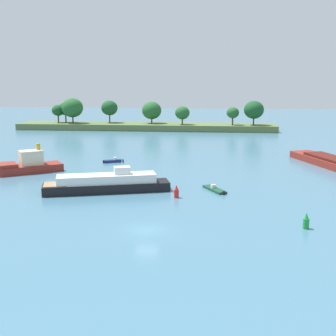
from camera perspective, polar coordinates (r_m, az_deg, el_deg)
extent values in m
plane|color=teal|center=(53.58, -2.65, -7.62)|extent=(400.00, 400.00, 0.00)
cube|color=#566B3D|center=(152.38, -2.69, 5.10)|extent=(83.36, 11.81, 1.97)
cylinder|color=#513823|center=(159.06, -13.26, 5.87)|extent=(0.44, 0.44, 2.41)
ellipsoid|color=#194C23|center=(158.83, -13.31, 6.88)|extent=(4.02, 4.02, 3.62)
cylinder|color=#513823|center=(159.34, -12.39, 5.95)|extent=(0.44, 0.44, 2.62)
ellipsoid|color=#194C23|center=(159.09, -12.44, 7.09)|extent=(4.69, 4.69, 4.22)
cylinder|color=#513823|center=(156.25, -11.56, 5.82)|extent=(0.44, 0.44, 2.24)
ellipsoid|color=#235B28|center=(155.95, -11.61, 7.23)|extent=(6.88, 6.88, 6.19)
cylinder|color=#513823|center=(155.80, -7.14, 6.02)|extent=(0.44, 0.44, 2.68)
ellipsoid|color=#194C23|center=(155.52, -7.18, 7.30)|extent=(5.36, 5.36, 4.82)
cylinder|color=#513823|center=(152.75, -2.00, 5.81)|extent=(0.44, 0.44, 1.65)
ellipsoid|color=#235B28|center=(152.47, -2.01, 7.05)|extent=(6.28, 6.28, 5.65)
cylinder|color=#513823|center=(148.85, 1.76, 5.70)|extent=(0.44, 0.44, 1.85)
ellipsoid|color=#235B28|center=(148.61, 1.77, 6.76)|extent=(4.61, 4.61, 4.15)
cylinder|color=#513823|center=(148.83, 7.90, 5.68)|extent=(0.44, 0.44, 2.28)
ellipsoid|color=#235B28|center=(148.60, 7.93, 6.72)|extent=(3.89, 3.89, 3.50)
cylinder|color=#513823|center=(149.47, 10.42, 5.63)|extent=(0.44, 0.44, 2.28)
ellipsoid|color=#194C23|center=(149.17, 10.47, 7.01)|extent=(6.20, 6.20, 5.58)
cube|color=navy|center=(95.04, -6.65, 0.85)|extent=(4.00, 2.72, 0.54)
cube|color=white|center=(95.01, -6.49, 1.17)|extent=(0.70, 0.73, 0.50)
cube|color=black|center=(94.58, -7.89, 0.78)|extent=(0.39, 0.41, 0.56)
cube|color=black|center=(71.22, -7.49, -2.35)|extent=(19.25, 9.02, 1.36)
cube|color=white|center=(70.92, -7.52, -1.30)|extent=(15.09, 7.29, 1.30)
cube|color=white|center=(70.83, -5.63, -0.28)|extent=(2.79, 2.34, 1.10)
cube|color=#937551|center=(71.08, -13.62, -1.97)|extent=(4.24, 4.28, 0.16)
cylinder|color=silver|center=(70.59, -5.65, 0.71)|extent=(0.10, 0.10, 1.40)
cube|color=#19472D|center=(71.71, 5.72, -2.63)|extent=(3.79, 5.30, 0.36)
cube|color=white|center=(71.95, 5.57, -2.23)|extent=(0.86, 0.78, 0.50)
cube|color=black|center=(69.33, 6.84, -3.05)|extent=(0.42, 0.40, 0.56)
cube|color=maroon|center=(104.80, 15.94, 1.73)|extent=(3.73, 2.13, 1.22)
cube|color=maroon|center=(88.39, -16.53, -0.05)|extent=(11.76, 9.97, 1.38)
cube|color=maroon|center=(87.49, -19.09, 0.34)|extent=(4.82, 5.01, 0.60)
cube|color=beige|center=(88.10, -16.41, 1.24)|extent=(4.85, 4.56, 2.60)
cylinder|color=gold|center=(88.11, -15.60, 2.53)|extent=(0.70, 0.70, 1.20)
cylinder|color=red|center=(67.17, 1.04, -3.15)|extent=(0.70, 0.70, 1.20)
cone|color=red|center=(66.94, 1.04, -2.37)|extent=(0.49, 0.49, 0.70)
cylinder|color=green|center=(56.17, 16.53, -6.54)|extent=(0.70, 0.70, 1.20)
cone|color=green|center=(55.90, 16.58, -5.61)|extent=(0.49, 0.49, 0.70)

